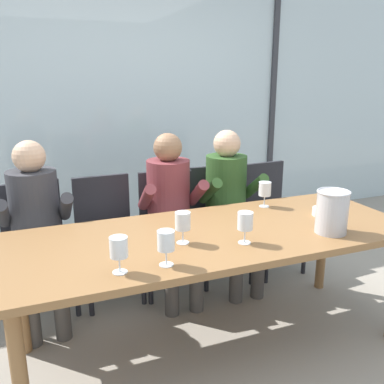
# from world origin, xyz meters

# --- Properties ---
(ground) EXTENTS (14.00, 14.00, 0.00)m
(ground) POSITION_xyz_m (0.00, 1.00, 0.00)
(ground) COLOR #9E9384
(window_glass_panel) EXTENTS (7.57, 0.03, 2.60)m
(window_glass_panel) POSITION_xyz_m (0.00, 2.17, 1.30)
(window_glass_panel) COLOR silver
(window_glass_panel) RESTS_ON ground
(window_mullion_right) EXTENTS (0.06, 0.06, 2.60)m
(window_mullion_right) POSITION_xyz_m (1.70, 2.15, 1.30)
(window_mullion_right) COLOR #38383D
(window_mullion_right) RESTS_ON ground
(hillside_vineyard) EXTENTS (13.57, 2.40, 1.56)m
(hillside_vineyard) POSITION_xyz_m (0.00, 6.02, 0.78)
(hillside_vineyard) COLOR #477A38
(hillside_vineyard) RESTS_ON ground
(dining_table) EXTENTS (2.37, 0.91, 0.74)m
(dining_table) POSITION_xyz_m (0.00, 0.00, 0.67)
(dining_table) COLOR olive
(dining_table) RESTS_ON ground
(chair_near_curtain) EXTENTS (0.50, 0.50, 0.90)m
(chair_near_curtain) POSITION_xyz_m (-0.97, 0.89, 0.53)
(chair_near_curtain) COLOR #232328
(chair_near_curtain) RESTS_ON ground
(chair_left_of_center) EXTENTS (0.46, 0.46, 0.90)m
(chair_left_of_center) POSITION_xyz_m (-0.47, 0.90, 0.53)
(chair_left_of_center) COLOR #232328
(chair_left_of_center) RESTS_ON ground
(chair_center) EXTENTS (0.49, 0.49, 0.90)m
(chair_center) POSITION_xyz_m (0.00, 0.86, 0.53)
(chair_center) COLOR #232328
(chair_center) RESTS_ON ground
(chair_right_of_center) EXTENTS (0.47, 0.47, 0.90)m
(chair_right_of_center) POSITION_xyz_m (0.44, 0.89, 0.53)
(chair_right_of_center) COLOR #232328
(chair_right_of_center) RESTS_ON ground
(chair_near_window_right) EXTENTS (0.47, 0.47, 0.90)m
(chair_near_window_right) POSITION_xyz_m (0.90, 0.87, 0.53)
(chair_near_window_right) COLOR #232328
(chair_near_window_right) RESTS_ON ground
(person_charcoal_jacket) EXTENTS (0.47, 0.61, 1.22)m
(person_charcoal_jacket) POSITION_xyz_m (-0.95, 0.73, 0.70)
(person_charcoal_jacket) COLOR #38383D
(person_charcoal_jacket) RESTS_ON ground
(person_maroon_top) EXTENTS (0.48, 0.63, 1.22)m
(person_maroon_top) POSITION_xyz_m (-0.01, 0.73, 0.70)
(person_maroon_top) COLOR brown
(person_maroon_top) RESTS_ON ground
(person_olive_shirt) EXTENTS (0.47, 0.62, 1.22)m
(person_olive_shirt) POSITION_xyz_m (0.47, 0.73, 0.70)
(person_olive_shirt) COLOR #2D5123
(person_olive_shirt) RESTS_ON ground
(ice_bucket_primary) EXTENTS (0.19, 0.19, 0.25)m
(ice_bucket_primary) POSITION_xyz_m (0.62, -0.25, 0.87)
(ice_bucket_primary) COLOR #B7B7BC
(ice_bucket_primary) RESTS_ON dining_table
(tasting_bowl) EXTENTS (0.14, 0.14, 0.05)m
(tasting_bowl) POSITION_xyz_m (0.78, 0.01, 0.77)
(tasting_bowl) COLOR silver
(tasting_bowl) RESTS_ON dining_table
(wine_glass_by_left_taster) EXTENTS (0.08, 0.08, 0.17)m
(wine_glass_by_left_taster) POSITION_xyz_m (-0.39, -0.31, 0.86)
(wine_glass_by_left_taster) COLOR silver
(wine_glass_by_left_taster) RESTS_ON dining_table
(wine_glass_near_bucket) EXTENTS (0.08, 0.08, 0.17)m
(wine_glass_near_bucket) POSITION_xyz_m (-0.62, -0.30, 0.86)
(wine_glass_near_bucket) COLOR silver
(wine_glass_near_bucket) RESTS_ON dining_table
(wine_glass_center_pour) EXTENTS (0.08, 0.08, 0.17)m
(wine_glass_center_pour) POSITION_xyz_m (0.09, -0.20, 0.87)
(wine_glass_center_pour) COLOR silver
(wine_glass_center_pour) RESTS_ON dining_table
(wine_glass_by_right_taster) EXTENTS (0.08, 0.08, 0.17)m
(wine_glass_by_right_taster) POSITION_xyz_m (0.52, 0.32, 0.86)
(wine_glass_by_right_taster) COLOR silver
(wine_glass_by_right_taster) RESTS_ON dining_table
(wine_glass_spare_empty) EXTENTS (0.08, 0.08, 0.17)m
(wine_glass_spare_empty) POSITION_xyz_m (-0.22, -0.08, 0.86)
(wine_glass_spare_empty) COLOR silver
(wine_glass_spare_empty) RESTS_ON dining_table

